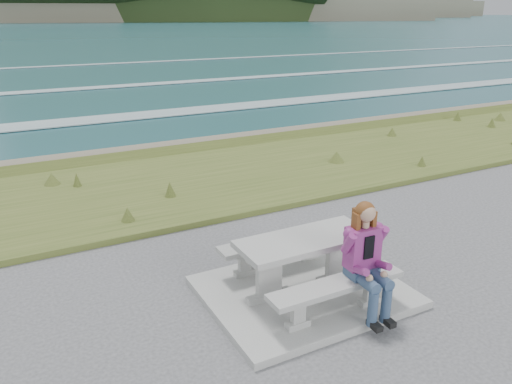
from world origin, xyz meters
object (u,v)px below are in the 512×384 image
bench_seaward (278,245)px  picnic_table (305,249)px  bench_landward (336,290)px  seated_woman (368,275)px

bench_seaward → picnic_table: bearing=-90.0°
picnic_table → bench_landward: size_ratio=1.00×
bench_landward → seated_woman: (0.36, -0.13, 0.17)m
picnic_table → seated_woman: 0.91m
picnic_table → bench_seaward: size_ratio=1.00×
bench_seaward → seated_woman: bearing=-76.7°
bench_landward → bench_seaward: (0.00, 1.40, 0.00)m
bench_landward → bench_seaward: size_ratio=1.00×
bench_seaward → seated_woman: (0.36, -1.53, 0.17)m
picnic_table → bench_seaward: 0.74m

